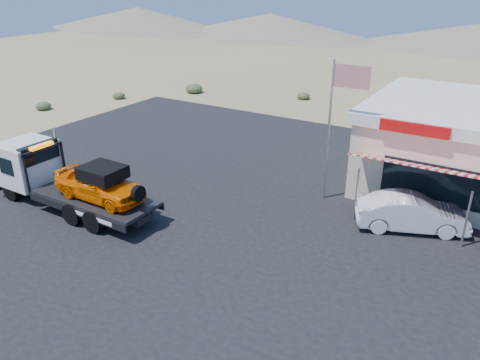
{
  "coord_description": "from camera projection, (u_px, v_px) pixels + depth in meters",
  "views": [
    {
      "loc": [
        11.27,
        -13.27,
        9.05
      ],
      "look_at": [
        2.3,
        1.35,
        1.5
      ],
      "focal_mm": 35.0,
      "sensor_mm": 36.0,
      "label": 1
    }
  ],
  "objects": [
    {
      "name": "white_sedan",
      "position": [
        412.0,
        213.0,
        17.86
      ],
      "size": [
        4.37,
        2.9,
        1.36
      ],
      "primitive_type": "imported",
      "rotation": [
        0.0,
        0.0,
        1.96
      ],
      "color": "silver",
      "rests_on": "asphalt_lot"
    },
    {
      "name": "desert_scrub",
      "position": [
        107.0,
        109.0,
        33.27
      ],
      "size": [
        22.7,
        35.61,
        0.77
      ],
      "color": "#374726",
      "rests_on": "ground"
    },
    {
      "name": "tow_truck",
      "position": [
        69.0,
        178.0,
        19.22
      ],
      "size": [
        7.64,
        2.27,
        2.56
      ],
      "color": "black",
      "rests_on": "asphalt_lot"
    },
    {
      "name": "distant_hills",
      "position": [
        365.0,
        30.0,
        66.33
      ],
      "size": [
        126.0,
        48.0,
        4.2
      ],
      "color": "#726B59",
      "rests_on": "ground"
    },
    {
      "name": "ground",
      "position": [
        176.0,
        213.0,
        19.39
      ],
      "size": [
        120.0,
        120.0,
        0.0
      ],
      "primitive_type": "plane",
      "color": "olive",
      "rests_on": "ground"
    },
    {
      "name": "flagpole",
      "position": [
        335.0,
        116.0,
        19.03
      ],
      "size": [
        1.55,
        0.1,
        6.0
      ],
      "color": "#99999E",
      "rests_on": "asphalt_lot"
    },
    {
      "name": "asphalt_lot",
      "position": [
        254.0,
        196.0,
        20.77
      ],
      "size": [
        32.0,
        24.0,
        0.02
      ],
      "primitive_type": "cube",
      "color": "black",
      "rests_on": "ground"
    }
  ]
}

